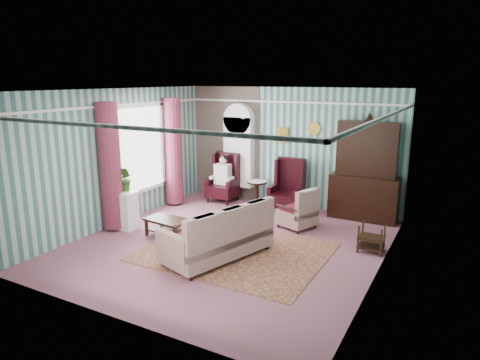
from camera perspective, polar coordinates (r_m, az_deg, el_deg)
The scene contains 17 objects.
floor at distance 8.33m, azimuth -1.36°, elevation -8.47°, with size 6.00×6.00×0.00m, color #89505C.
room_shell at distance 8.27m, azimuth -4.57°, elevation 5.74°, with size 5.53×6.02×2.91m.
bookcase at distance 11.05m, azimuth -0.17°, elevation 3.07°, with size 0.80×0.28×2.24m, color white.
dresser_hutch at distance 9.81m, azimuth 16.40°, elevation 1.56°, with size 1.50×0.56×2.36m, color black.
wingback_left at distance 10.94m, azimuth -2.30°, elevation 0.31°, with size 0.76×0.80×1.25m, color black.
wingback_right at distance 10.18m, azimuth 6.21°, elevation -0.76°, with size 0.76×0.80×1.25m, color black.
seated_woman at distance 10.95m, azimuth -2.29°, elevation 0.13°, with size 0.44×0.40×1.18m, color white, non-canonical shape.
round_side_table at distance 10.73m, azimuth 2.27°, elevation -1.74°, with size 0.50×0.50×0.60m, color black.
nest_table at distance 8.23m, azimuth 17.13°, elevation -7.36°, with size 0.45×0.38×0.54m, color black.
plant_stand at distance 9.35m, azimuth -15.23°, elevation -3.89°, with size 0.55×0.35×0.80m, color white.
rug at distance 7.95m, azimuth -0.55°, elevation -9.53°, with size 3.20×2.60×0.01m, color #54221C.
sofa at distance 7.56m, azimuth -3.05°, elevation -6.88°, with size 2.02×1.03×0.97m, color beige.
floral_armchair at distance 9.12m, azimuth 7.64°, elevation -3.73°, with size 0.73×0.71×0.87m, color beige.
coffee_table at distance 8.75m, azimuth -9.59°, elevation -6.28°, with size 0.90×0.52×0.37m, color black.
potted_plant_a at distance 9.20m, azimuth -16.21°, elevation -0.30°, with size 0.37×0.32×0.42m, color #184F1D.
potted_plant_b at distance 9.22m, azimuth -15.00°, elevation 0.12°, with size 0.28×0.23×0.52m, color #1B591D.
potted_plant_c at distance 9.27m, azimuth -15.11°, elevation -0.28°, with size 0.21×0.21×0.37m, color #1B591D.
Camera 1 is at (3.85, -6.70, 3.11)m, focal length 32.00 mm.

